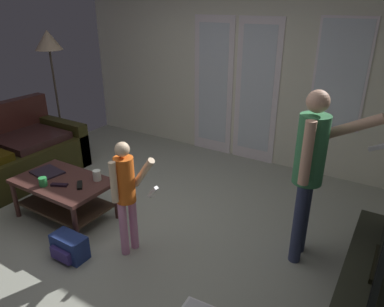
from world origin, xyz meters
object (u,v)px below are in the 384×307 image
Objects in this scene: laptop_closed at (47,172)px; cup_near_edge at (43,182)px; person_child at (126,189)px; floor_lamp at (49,45)px; dvd_remote_slim at (80,185)px; tv_remote_black at (59,185)px; backpack at (69,247)px; cup_by_laptop at (97,175)px; person_adult at (311,164)px; coffee_table at (64,190)px; tv_stand at (371,292)px.

cup_near_edge is (0.21, -0.21, 0.04)m from laptop_closed.
person_child is 1.04m from cup_near_edge.
floor_lamp is 10.60× the size of dvd_remote_slim.
tv_remote_black is at bearing 30.46° from cup_near_edge.
cup_near_edge reaches higher than backpack.
cup_by_laptop is at bearing 45.09° from cup_near_edge.
person_adult reaches higher than laptop_closed.
coffee_table is 11.25× the size of cup_near_edge.
dvd_remote_slim is (0.26, 0.01, 0.13)m from coffee_table.
tv_stand is 1.04m from person_adult.
floor_lamp is 2.53m from tv_remote_black.
person_adult is 4.61× the size of backpack.
tv_stand is at bearing 1.84° from cup_by_laptop.
dvd_remote_slim is (-0.29, 0.45, 0.35)m from backpack.
floor_lamp is at bearing 167.08° from tv_stand.
backpack is at bearing -38.76° from floor_lamp.
floor_lamp is at bearing 141.18° from coffee_table.
person_child is at bearing -22.09° from cup_by_laptop.
cup_near_edge is (-0.61, 0.26, 0.39)m from backpack.
floor_lamp is (-2.64, 1.41, 0.93)m from person_child.
person_child is 9.97× the size of cup_by_laptop.
dvd_remote_slim reaches higher than tv_stand.
cup_by_laptop is at bearing 31.61° from coffee_table.
tv_remote_black is (0.35, -0.12, 0.00)m from laptop_closed.
tv_remote_black is (0.14, 0.08, -0.03)m from cup_near_edge.
person_child reaches higher than cup_by_laptop.
floor_lamp reaches higher than dvd_remote_slim.
cup_by_laptop is at bearing 157.91° from person_child.
dvd_remote_slim is at bearing 1.16° from coffee_table.
cup_near_edge is 0.82× the size of cup_by_laptop.
dvd_remote_slim is (1.93, -1.34, -1.12)m from floor_lamp.
tv_remote_black reaches higher than tv_stand.
person_child is (-2.01, -0.35, 0.43)m from tv_stand.
laptop_closed reaches higher than backpack.
tv_remote_black reaches higher than coffee_table.
tv_stand is (2.98, 0.28, -0.10)m from coffee_table.
person_child is 6.49× the size of tv_remote_black.
person_adult is 4.86× the size of laptop_closed.
backpack is at bearing -138.07° from person_child.
coffee_table is 2.99m from tv_stand.
floor_lamp is at bearing 149.92° from cup_by_laptop.
coffee_table is 0.26m from cup_near_edge.
person_child reaches higher than dvd_remote_slim.
person_adult is 1.59m from person_child.
dvd_remote_slim is at bearing -34.77° from floor_lamp.
person_child is 3.26× the size of backpack.
floor_lamp is at bearing 144.22° from laptop_closed.
coffee_table is at bearing 71.64° from cup_near_edge.
coffee_table is 0.74m from backpack.
tv_remote_black is at bearing -12.14° from laptop_closed.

